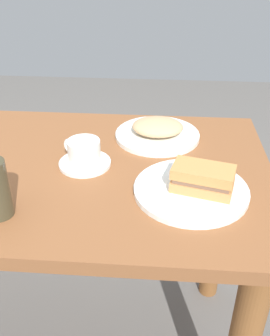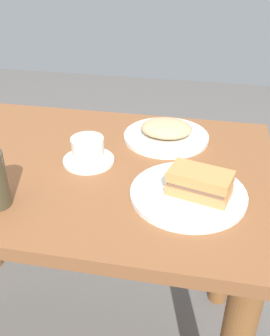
% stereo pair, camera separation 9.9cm
% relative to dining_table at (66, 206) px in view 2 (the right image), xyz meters
% --- Properties ---
extents(ground_plane, '(6.00, 6.00, 0.00)m').
position_rel_dining_table_xyz_m(ground_plane, '(0.00, 0.00, -0.61)').
color(ground_plane, '#66625D').
extents(dining_table, '(1.17, 0.71, 0.77)m').
position_rel_dining_table_xyz_m(dining_table, '(0.00, 0.00, 0.00)').
color(dining_table, brown).
rests_on(dining_table, ground_plane).
extents(sandwich_plate, '(0.28, 0.28, 0.01)m').
position_rel_dining_table_xyz_m(sandwich_plate, '(0.36, -0.10, 0.16)').
color(sandwich_plate, white).
rests_on(sandwich_plate, dining_table).
extents(sandwich_front, '(0.16, 0.11, 0.06)m').
position_rel_dining_table_xyz_m(sandwich_front, '(0.39, -0.11, 0.20)').
color(sandwich_front, tan).
rests_on(sandwich_front, sandwich_plate).
extents(coffee_saucer, '(0.14, 0.14, 0.01)m').
position_rel_dining_table_xyz_m(coffee_saucer, '(0.08, 0.01, 0.16)').
color(coffee_saucer, white).
rests_on(coffee_saucer, dining_table).
extents(coffee_cup, '(0.11, 0.09, 0.06)m').
position_rel_dining_table_xyz_m(coffee_cup, '(0.08, 0.01, 0.20)').
color(coffee_cup, white).
rests_on(coffee_cup, coffee_saucer).
extents(spoon, '(0.02, 0.10, 0.01)m').
position_rel_dining_table_xyz_m(spoon, '(0.07, 0.09, 0.17)').
color(spoon, silver).
rests_on(spoon, coffee_saucer).
extents(side_plate, '(0.26, 0.26, 0.01)m').
position_rel_dining_table_xyz_m(side_plate, '(0.27, 0.19, 0.16)').
color(side_plate, white).
rests_on(side_plate, dining_table).
extents(side_food_pile, '(0.16, 0.13, 0.04)m').
position_rel_dining_table_xyz_m(side_food_pile, '(0.27, 0.19, 0.19)').
color(side_food_pile, tan).
rests_on(side_food_pile, side_plate).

